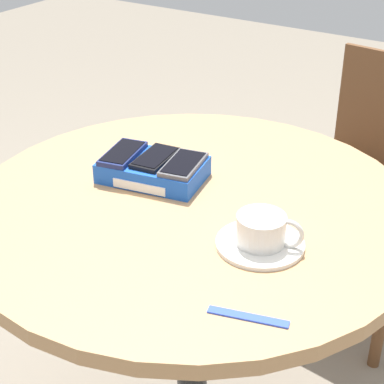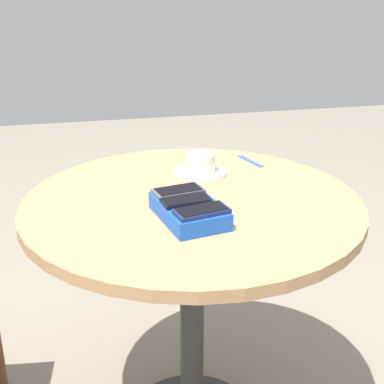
{
  "view_description": "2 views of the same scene",
  "coord_description": "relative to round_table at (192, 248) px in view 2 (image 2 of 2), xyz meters",
  "views": [
    {
      "loc": [
        0.59,
        -0.92,
        1.42
      ],
      "look_at": [
        0.0,
        0.0,
        0.81
      ],
      "focal_mm": 60.0,
      "sensor_mm": 36.0,
      "label": 1
    },
    {
      "loc": [
        -1.27,
        0.29,
        1.33
      ],
      "look_at": [
        0.0,
        0.0,
        0.81
      ],
      "focal_mm": 50.0,
      "sensor_mm": 36.0,
      "label": 2
    }
  ],
  "objects": [
    {
      "name": "phone_navy",
      "position": [
        -0.19,
        0.02,
        0.19
      ],
      "size": [
        0.09,
        0.14,
        0.01
      ],
      "color": "navy",
      "rests_on": "phone_box"
    },
    {
      "name": "saucer",
      "position": [
        0.19,
        -0.07,
        0.15
      ],
      "size": [
        0.16,
        0.16,
        0.01
      ],
      "primitive_type": "cylinder",
      "color": "silver",
      "rests_on": "round_table"
    },
    {
      "name": "round_table",
      "position": [
        0.0,
        0.0,
        0.0
      ],
      "size": [
        0.9,
        0.9,
        0.79
      ],
      "color": "#2D2D2D",
      "rests_on": "ground_plane"
    },
    {
      "name": "phone_black",
      "position": [
        -0.12,
        0.04,
        0.19
      ],
      "size": [
        0.07,
        0.12,
        0.01
      ],
      "color": "black",
      "rests_on": "phone_box"
    },
    {
      "name": "phone_gray",
      "position": [
        -0.05,
        0.05,
        0.19
      ],
      "size": [
        0.09,
        0.13,
        0.01
      ],
      "color": "#515156",
      "rests_on": "phone_box"
    },
    {
      "name": "lanyard_strap",
      "position": [
        0.26,
        -0.25,
        0.15
      ],
      "size": [
        0.12,
        0.05,
        0.0
      ],
      "primitive_type": "cube",
      "rotation": [
        0.0,
        0.0,
        0.27
      ],
      "color": "blue",
      "rests_on": "round_table"
    },
    {
      "name": "phone_box",
      "position": [
        -0.12,
        0.03,
        0.17
      ],
      "size": [
        0.23,
        0.17,
        0.04
      ],
      "color": "blue",
      "rests_on": "round_table"
    },
    {
      "name": "coffee_cup",
      "position": [
        0.19,
        -0.07,
        0.18
      ],
      "size": [
        0.12,
        0.09,
        0.06
      ],
      "color": "silver",
      "rests_on": "saucer"
    }
  ]
}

